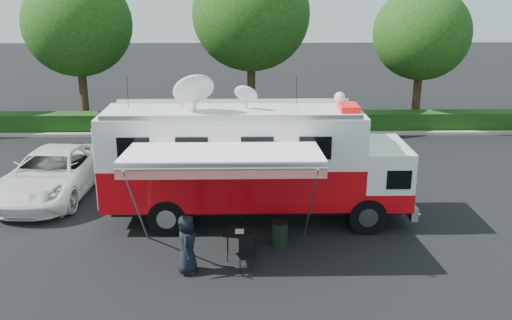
{
  "coord_description": "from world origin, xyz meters",
  "views": [
    {
      "loc": [
        -0.36,
        -17.43,
        7.43
      ],
      "look_at": [
        0.0,
        0.5,
        1.9
      ],
      "focal_mm": 40.0,
      "sensor_mm": 36.0,
      "label": 1
    }
  ],
  "objects": [
    {
      "name": "ground_plane",
      "position": [
        0.0,
        0.0,
        0.0
      ],
      "size": [
        120.0,
        120.0,
        0.0
      ],
      "primitive_type": "plane",
      "color": "black",
      "rests_on": "ground"
    },
    {
      "name": "trash_bin",
      "position": [
        0.66,
        -1.94,
        0.38
      ],
      "size": [
        0.5,
        0.5,
        0.75
      ],
      "color": "black",
      "rests_on": "ground_plane"
    },
    {
      "name": "person",
      "position": [
        -1.92,
        -3.59,
        0.0
      ],
      "size": [
        0.53,
        0.81,
        1.64
      ],
      "primitive_type": "imported",
      "rotation": [
        0.0,
        0.0,
        1.56
      ],
      "color": "black",
      "rests_on": "ground_plane"
    },
    {
      "name": "stall_lines",
      "position": [
        -0.5,
        3.0,
        0.0
      ],
      "size": [
        24.12,
        5.5,
        0.01
      ],
      "color": "silver",
      "rests_on": "ground_plane"
    },
    {
      "name": "back_border",
      "position": [
        1.14,
        12.9,
        5.0
      ],
      "size": [
        60.0,
        6.14,
        8.87
      ],
      "color": "#9E998E",
      "rests_on": "ground_plane"
    },
    {
      "name": "white_suv",
      "position": [
        -7.4,
        2.39,
        0.0
      ],
      "size": [
        3.15,
        6.22,
        1.68
      ],
      "primitive_type": "imported",
      "rotation": [
        0.0,
        0.0,
        -0.06
      ],
      "color": "white",
      "rests_on": "ground_plane"
    },
    {
      "name": "command_truck",
      "position": [
        -0.08,
        -0.0,
        2.01
      ],
      "size": [
        9.78,
        2.69,
        4.7
      ],
      "color": "black",
      "rests_on": "ground_plane"
    },
    {
      "name": "folding_table",
      "position": [
        -0.48,
        -2.78,
        0.75
      ],
      "size": [
        1.06,
        0.85,
        0.8
      ],
      "color": "black",
      "rests_on": "ground_plane"
    },
    {
      "name": "folding_chair",
      "position": [
        -0.35,
        -3.37,
        0.53
      ],
      "size": [
        0.55,
        0.59,
        0.9
      ],
      "color": "black",
      "rests_on": "ground_plane"
    },
    {
      "name": "awning",
      "position": [
        -0.96,
        -2.79,
        3.02
      ],
      "size": [
        5.34,
        2.75,
        3.22
      ],
      "color": "white",
      "rests_on": "ground_plane"
    }
  ]
}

